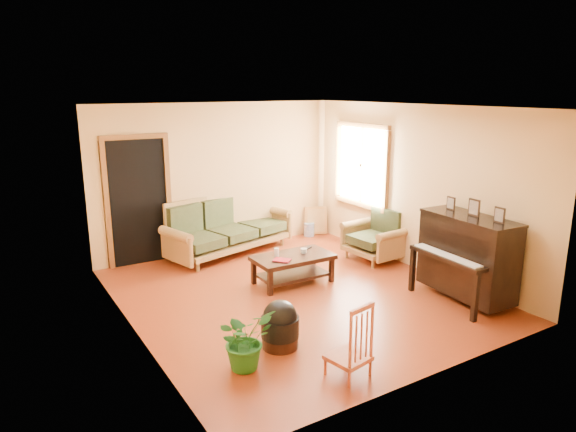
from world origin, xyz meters
TOP-DOWN VIEW (x-y plane):
  - floor at (0.00, 0.00)m, footprint 5.00×5.00m
  - doorway at (-1.45, 2.48)m, footprint 1.08×0.16m
  - window at (2.21, 1.30)m, footprint 0.12×1.36m
  - sofa at (0.02, 2.18)m, footprint 2.48×1.52m
  - coffee_table at (0.20, 0.40)m, footprint 1.19×0.67m
  - armchair at (1.93, 0.59)m, footprint 0.92×0.96m
  - piano at (1.89, -1.36)m, footprint 0.87×1.38m
  - footstool at (-0.96, -1.18)m, footprint 0.46×0.46m
  - red_chair at (-0.68, -2.05)m, footprint 0.44×0.47m
  - leaning_frame at (1.96, 2.34)m, footprint 0.44×0.25m
  - ceramic_crock at (1.80, 2.34)m, footprint 0.27×0.27m
  - potted_plant at (-1.50, -1.37)m, footprint 0.66×0.60m
  - book at (-0.13, 0.21)m, footprint 0.29×0.30m
  - candle at (-0.02, 0.49)m, footprint 0.09×0.09m
  - glass_jar at (0.41, 0.42)m, footprint 0.12×0.12m
  - remote at (0.59, 0.56)m, footprint 0.15×0.10m

SIDE VIEW (x-z plane):
  - floor at x=0.00m, z-range 0.00..0.00m
  - ceramic_crock at x=1.80m, z-range 0.00..0.26m
  - footstool at x=-0.96m, z-range 0.00..0.41m
  - coffee_table at x=0.20m, z-range 0.00..0.43m
  - leaning_frame at x=1.96m, z-range 0.00..0.58m
  - potted_plant at x=-1.50m, z-range 0.00..0.65m
  - red_chair at x=-0.68m, z-range 0.00..0.80m
  - remote at x=0.59m, z-range 0.43..0.44m
  - book at x=-0.13m, z-range 0.43..0.45m
  - armchair at x=1.93m, z-range 0.00..0.90m
  - glass_jar at x=0.41m, z-range 0.43..0.49m
  - candle at x=-0.02m, z-range 0.43..0.55m
  - sofa at x=0.02m, z-range 0.00..0.99m
  - piano at x=1.89m, z-range 0.00..1.18m
  - doorway at x=-1.45m, z-range 0.00..2.05m
  - window at x=2.21m, z-range 0.77..2.23m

